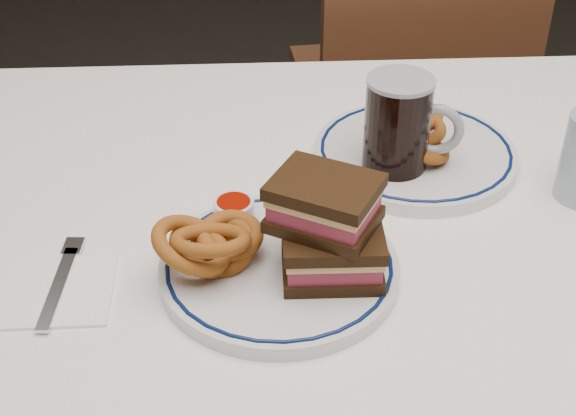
{
  "coord_description": "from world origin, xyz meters",
  "views": [
    {
      "loc": [
        -0.13,
        -0.84,
        1.34
      ],
      "look_at": [
        -0.09,
        -0.15,
        0.85
      ],
      "focal_mm": 50.0,
      "sensor_mm": 36.0,
      "label": 1
    }
  ],
  "objects_px": {
    "beer_mug": "(399,129)",
    "far_plate": "(415,153)",
    "chair_far": "(412,76)",
    "main_plate": "(279,268)",
    "reuben_sandwich": "(328,228)"
  },
  "relations": [
    {
      "from": "beer_mug",
      "to": "far_plate",
      "type": "bearing_deg",
      "value": 49.98
    },
    {
      "from": "chair_far",
      "to": "beer_mug",
      "type": "distance_m",
      "value": 0.79
    },
    {
      "from": "chair_far",
      "to": "far_plate",
      "type": "distance_m",
      "value": 0.73
    },
    {
      "from": "main_plate",
      "to": "reuben_sandwich",
      "type": "distance_m",
      "value": 0.08
    },
    {
      "from": "chair_far",
      "to": "main_plate",
      "type": "distance_m",
      "value": 1.0
    },
    {
      "from": "main_plate",
      "to": "reuben_sandwich",
      "type": "relative_size",
      "value": 1.98
    },
    {
      "from": "reuben_sandwich",
      "to": "main_plate",
      "type": "bearing_deg",
      "value": 166.11
    },
    {
      "from": "reuben_sandwich",
      "to": "far_plate",
      "type": "relative_size",
      "value": 0.49
    },
    {
      "from": "chair_far",
      "to": "far_plate",
      "type": "height_order",
      "value": "chair_far"
    },
    {
      "from": "reuben_sandwich",
      "to": "beer_mug",
      "type": "relative_size",
      "value": 0.95
    },
    {
      "from": "chair_far",
      "to": "reuben_sandwich",
      "type": "height_order",
      "value": "chair_far"
    },
    {
      "from": "chair_far",
      "to": "main_plate",
      "type": "relative_size",
      "value": 3.68
    },
    {
      "from": "main_plate",
      "to": "far_plate",
      "type": "height_order",
      "value": "same"
    },
    {
      "from": "main_plate",
      "to": "reuben_sandwich",
      "type": "bearing_deg",
      "value": -13.89
    },
    {
      "from": "beer_mug",
      "to": "far_plate",
      "type": "relative_size",
      "value": 0.52
    }
  ]
}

